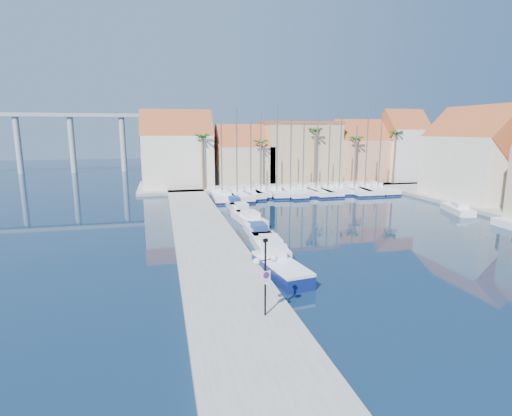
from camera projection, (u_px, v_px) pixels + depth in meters
The scene contains 38 objects.
ground at pixel (347, 275), 29.22m from camera, with size 260.00×260.00×0.00m, color black.
quay_west at pixel (204, 234), 40.00m from camera, with size 6.00×77.00×0.50m, color gray.
shore_north at pixel (283, 184), 77.26m from camera, with size 54.00×16.00×0.50m, color gray.
lamp_post at pixel (265, 265), 21.33m from camera, with size 1.44×0.70×4.36m.
bollard at pixel (264, 279), 26.39m from camera, with size 0.21×0.21×0.51m, color black.
fishing_boat at pixel (280, 266), 29.01m from camera, with size 3.02×6.57×2.21m.
motorboat_west_0 at pixel (269, 245), 35.21m from camera, with size 2.72×7.37×1.40m.
motorboat_west_1 at pixel (258, 231), 40.08m from camera, with size 2.11×6.08×1.40m.
motorboat_west_2 at pixel (249, 218), 45.94m from camera, with size 2.99×7.32×1.40m.
motorboat_west_3 at pixel (241, 209), 50.98m from camera, with size 2.08×6.37×1.40m.
motorboat_west_4 at pixel (234, 203), 55.60m from camera, with size 1.96×6.07×1.40m.
motorboat_west_5 at pixel (226, 197), 60.37m from camera, with size 1.78×5.41×1.40m.
motorboat_east_1 at pixel (458, 209), 51.19m from camera, with size 3.56×6.37×1.40m.
sailboat_0 at pixel (222, 195), 62.14m from camera, with size 3.57×11.77×11.39m.
sailboat_1 at pixel (236, 194), 62.45m from camera, with size 3.75×11.39×13.66m.
sailboat_2 at pixel (250, 193), 63.77m from camera, with size 3.23×9.60×11.74m.
sailboat_3 at pixel (260, 191), 64.92m from camera, with size 2.91×8.71×13.07m.
sailboat_4 at pixel (276, 191), 64.77m from camera, with size 2.98×9.30×14.52m.
sailboat_5 at pixel (289, 192), 64.90m from camera, with size 3.41×10.29×12.44m.
sailboat_6 at pixel (301, 190), 66.29m from camera, with size 2.95×9.01×11.51m.
sailboat_7 at pixel (314, 190), 66.19m from camera, with size 3.27×10.37×13.64m.
sailboat_8 at pixel (327, 190), 66.57m from camera, with size 3.35×9.93×11.06m.
sailboat_9 at pixel (338, 189), 67.97m from camera, with size 2.28×8.58×13.60m.
sailboat_10 at pixel (353, 189), 67.58m from camera, with size 3.36×10.92×11.09m.
sailboat_11 at pixel (363, 189), 67.94m from camera, with size 3.60×10.68×14.24m.
sailboat_12 at pixel (376, 188), 68.51m from camera, with size 3.23×10.59×12.71m.
building_0 at pixel (177, 153), 70.54m from camera, with size 12.30×9.00×13.50m.
building_1 at pixel (244, 158), 73.51m from camera, with size 10.30×8.00×11.00m.
building_2 at pixel (298, 152), 76.78m from camera, with size 14.20×10.20×11.50m.
building_3 at pixel (358, 154), 78.64m from camera, with size 10.30×8.00×12.00m.
building_4 at pixel (402, 148), 79.52m from camera, with size 8.30×8.00×14.00m.
building_6 at pixel (477, 157), 58.16m from camera, with size 9.00×14.30×13.50m.
palm_0 at pixel (202, 138), 66.18m from camera, with size 2.60×2.60×10.15m.
palm_1 at pixel (261, 144), 68.64m from camera, with size 2.60×2.60×9.15m.
palm_2 at pixel (315, 132), 70.56m from camera, with size 2.60×2.60×11.15m.
palm_3 at pixel (356, 140), 72.65m from camera, with size 2.60×2.60×9.65m.
palm_4 at pixel (396, 135), 74.29m from camera, with size 2.60×2.60×10.65m.
viaduct at pixel (48, 131), 96.60m from camera, with size 48.00×2.20×14.45m.
Camera 1 is at (-12.92, -25.41, 10.50)m, focal length 28.00 mm.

